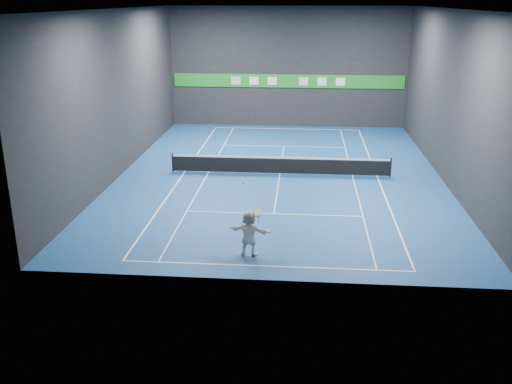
# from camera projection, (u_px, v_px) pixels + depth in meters

# --- Properties ---
(ground) EXTENTS (26.00, 26.00, 0.00)m
(ground) POSITION_uv_depth(u_px,v_px,m) (280.00, 174.00, 32.56)
(ground) COLOR navy
(ground) RESTS_ON ground
(ceiling) EXTENTS (26.00, 26.00, 0.00)m
(ceiling) POSITION_uv_depth(u_px,v_px,m) (282.00, 9.00, 29.66)
(ceiling) COLOR black
(ceiling) RESTS_ON ground
(wall_back) EXTENTS (18.00, 0.10, 9.00)m
(wall_back) POSITION_uv_depth(u_px,v_px,m) (288.00, 68.00, 43.37)
(wall_back) COLOR black
(wall_back) RESTS_ON ground
(wall_front) EXTENTS (18.00, 0.10, 9.00)m
(wall_front) POSITION_uv_depth(u_px,v_px,m) (264.00, 158.00, 18.84)
(wall_front) COLOR black
(wall_front) RESTS_ON ground
(wall_left) EXTENTS (0.10, 26.00, 9.00)m
(wall_left) POSITION_uv_depth(u_px,v_px,m) (120.00, 93.00, 31.82)
(wall_left) COLOR black
(wall_left) RESTS_ON ground
(wall_right) EXTENTS (0.10, 26.00, 9.00)m
(wall_right) POSITION_uv_depth(u_px,v_px,m) (449.00, 97.00, 30.40)
(wall_right) COLOR black
(wall_right) RESTS_ON ground
(baseline_near) EXTENTS (10.98, 0.08, 0.01)m
(baseline_near) POSITION_uv_depth(u_px,v_px,m) (266.00, 266.00, 21.34)
(baseline_near) COLOR white
(baseline_near) RESTS_ON ground
(baseline_far) EXTENTS (10.98, 0.08, 0.01)m
(baseline_far) POSITION_uv_depth(u_px,v_px,m) (287.00, 129.00, 43.77)
(baseline_far) COLOR white
(baseline_far) RESTS_ON ground
(sideline_doubles_left) EXTENTS (0.08, 23.78, 0.01)m
(sideline_doubles_left) POSITION_uv_depth(u_px,v_px,m) (185.00, 171.00, 32.99)
(sideline_doubles_left) COLOR white
(sideline_doubles_left) RESTS_ON ground
(sideline_doubles_right) EXTENTS (0.08, 23.78, 0.01)m
(sideline_doubles_right) POSITION_uv_depth(u_px,v_px,m) (377.00, 176.00, 32.12)
(sideline_doubles_right) COLOR white
(sideline_doubles_right) RESTS_ON ground
(sideline_singles_left) EXTENTS (0.06, 23.78, 0.01)m
(sideline_singles_left) POSITION_uv_depth(u_px,v_px,m) (209.00, 172.00, 32.88)
(sideline_singles_left) COLOR white
(sideline_singles_left) RESTS_ON ground
(sideline_singles_right) EXTENTS (0.06, 23.78, 0.01)m
(sideline_singles_right) POSITION_uv_depth(u_px,v_px,m) (352.00, 176.00, 32.23)
(sideline_singles_right) COLOR white
(sideline_singles_right) RESTS_ON ground
(service_line_near) EXTENTS (8.23, 0.06, 0.01)m
(service_line_near) POSITION_uv_depth(u_px,v_px,m) (274.00, 214.00, 26.52)
(service_line_near) COLOR white
(service_line_near) RESTS_ON ground
(service_line_far) EXTENTS (8.23, 0.06, 0.01)m
(service_line_far) POSITION_uv_depth(u_px,v_px,m) (284.00, 146.00, 38.59)
(service_line_far) COLOR white
(service_line_far) RESTS_ON ground
(center_service_line) EXTENTS (0.06, 12.80, 0.01)m
(center_service_line) POSITION_uv_depth(u_px,v_px,m) (280.00, 174.00, 32.56)
(center_service_line) COLOR white
(center_service_line) RESTS_ON ground
(player) EXTENTS (1.78, 0.90, 1.83)m
(player) POSITION_uv_depth(u_px,v_px,m) (249.00, 233.00, 22.00)
(player) COLOR white
(player) RESTS_ON ground
(tennis_ball) EXTENTS (0.07, 0.07, 0.07)m
(tennis_ball) POSITION_uv_depth(u_px,v_px,m) (243.00, 183.00, 21.45)
(tennis_ball) COLOR yellow
(tennis_ball) RESTS_ON player
(tennis_net) EXTENTS (12.50, 0.10, 1.07)m
(tennis_net) POSITION_uv_depth(u_px,v_px,m) (280.00, 165.00, 32.38)
(tennis_net) COLOR black
(tennis_net) RESTS_ON ground
(sponsor_banner) EXTENTS (17.64, 0.11, 1.00)m
(sponsor_banner) POSITION_uv_depth(u_px,v_px,m) (288.00, 81.00, 43.63)
(sponsor_banner) COLOR #1F9127
(sponsor_banner) RESTS_ON wall_back
(tennis_racket) EXTENTS (0.39, 0.36, 0.59)m
(tennis_racket) POSITION_uv_depth(u_px,v_px,m) (258.00, 215.00, 21.77)
(tennis_racket) COLOR #B21318
(tennis_racket) RESTS_ON player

